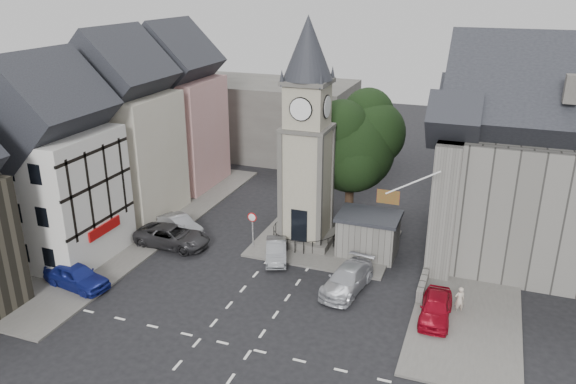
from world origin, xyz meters
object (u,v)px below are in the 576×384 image
at_px(clock_tower, 307,136).
at_px(car_west_blue, 76,276).
at_px(stone_shelter, 368,234).
at_px(car_east_red, 436,308).
at_px(pedestrian, 459,300).

xyz_separation_m(clock_tower, car_west_blue, (-11.50, -11.40, -7.33)).
bearing_deg(stone_shelter, car_west_blue, -146.22).
xyz_separation_m(clock_tower, car_east_red, (10.29, -7.16, -7.39)).
relative_size(stone_shelter, pedestrian, 2.56).
distance_m(stone_shelter, car_east_red, 8.67).
height_order(clock_tower, car_west_blue, clock_tower).
bearing_deg(car_west_blue, car_east_red, -69.50).
relative_size(stone_shelter, car_west_blue, 0.93).
bearing_deg(stone_shelter, car_east_red, -50.50).
bearing_deg(pedestrian, stone_shelter, -67.80).
relative_size(stone_shelter, car_east_red, 1.01).
bearing_deg(clock_tower, pedestrian, -27.52).
distance_m(stone_shelter, pedestrian, 8.70).
xyz_separation_m(clock_tower, pedestrian, (11.50, -5.99, -7.28)).
height_order(car_west_blue, car_east_red, car_west_blue).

